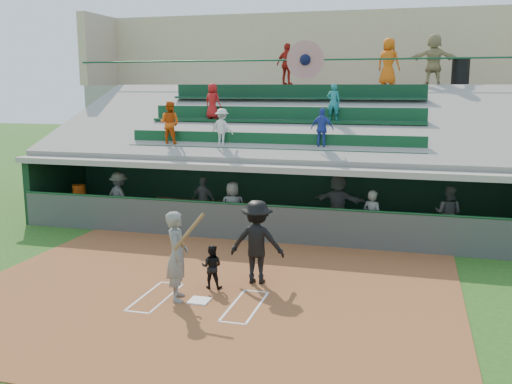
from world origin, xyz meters
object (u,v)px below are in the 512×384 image
(trash_bin, at_px, (460,72))
(batter_at_plate, at_px, (177,256))
(water_cooler, at_px, (79,191))
(home_plate, at_px, (199,301))
(catcher, at_px, (212,267))
(white_table, at_px, (78,208))

(trash_bin, bearing_deg, batter_at_plate, -116.41)
(batter_at_plate, bearing_deg, water_cooler, 135.34)
(home_plate, height_order, water_cooler, water_cooler)
(home_plate, relative_size, batter_at_plate, 0.22)
(water_cooler, bearing_deg, home_plate, -42.53)
(batter_at_plate, height_order, catcher, batter_at_plate)
(white_table, height_order, trash_bin, trash_bin)
(home_plate, bearing_deg, batter_at_plate, -178.99)
(batter_at_plate, distance_m, catcher, 1.10)
(trash_bin, bearing_deg, home_plate, -114.67)
(home_plate, relative_size, white_table, 0.52)
(water_cooler, distance_m, trash_bin, 14.96)
(home_plate, relative_size, trash_bin, 0.43)
(white_table, bearing_deg, catcher, -46.00)
(batter_at_plate, distance_m, white_table, 8.98)
(water_cooler, bearing_deg, batter_at_plate, -44.66)
(water_cooler, bearing_deg, trash_bin, 27.24)
(home_plate, distance_m, trash_bin, 15.05)
(water_cooler, bearing_deg, white_table, -122.42)
(home_plate, height_order, white_table, white_table)
(white_table, distance_m, water_cooler, 0.58)
(batter_at_plate, bearing_deg, catcher, 62.11)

